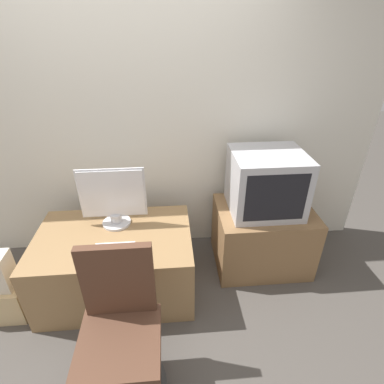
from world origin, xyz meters
name	(u,v)px	position (x,y,z in m)	size (l,w,h in m)	color
ground_plane	(134,362)	(0.00, 0.00, 0.00)	(12.00, 12.00, 0.00)	#4C4742
wall_back	(132,119)	(0.00, 1.32, 1.30)	(4.40, 0.05, 2.60)	silver
desk	(117,263)	(-0.17, 0.68, 0.29)	(1.22, 0.79, 0.57)	#937047
side_stand	(262,236)	(1.12, 0.91, 0.30)	(0.84, 0.63, 0.59)	olive
main_monitor	(113,198)	(-0.16, 0.84, 0.81)	(0.52, 0.23, 0.50)	silver
keyboard	(114,249)	(-0.13, 0.51, 0.58)	(0.29, 0.14, 0.01)	white
mouse	(144,248)	(0.09, 0.49, 0.59)	(0.05, 0.04, 0.03)	#4C4C51
crt_tv	(266,182)	(1.10, 0.93, 0.85)	(0.59, 0.53, 0.52)	#B7B7BC
office_chair	(121,336)	(-0.03, -0.10, 0.44)	(0.50, 0.50, 0.99)	#333333
cardboard_box_lower	(7,300)	(-1.00, 0.49, 0.15)	(0.32, 0.25, 0.30)	#D1B27F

